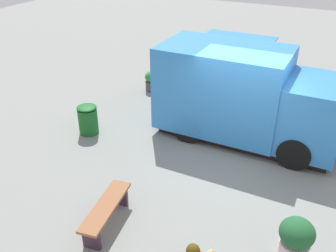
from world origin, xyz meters
TOP-DOWN VIEW (x-y plane):
  - ground_plane at (0.00, 0.00)m, footprint 40.00×40.00m
  - food_truck at (1.14, 0.21)m, footprint 2.66×4.78m
  - planter_flowering_near at (-2.52, -1.89)m, footprint 0.63×0.63m
  - planter_flowering_far at (2.85, 3.95)m, footprint 0.45×0.45m
  - plaza_bench at (-3.41, 1.57)m, footprint 1.63×0.63m
  - trash_bin at (-0.58, 4.12)m, footprint 0.55×0.55m

SIDE VIEW (x-z plane):
  - ground_plane at x=0.00m, z-range 0.00..0.00m
  - planter_flowering_far at x=2.85m, z-range 0.01..0.73m
  - plaza_bench at x=-3.41m, z-range 0.12..0.62m
  - planter_flowering_near at x=-2.52m, z-range 0.02..0.79m
  - trash_bin at x=-0.58m, z-range 0.01..0.86m
  - food_truck at x=1.14m, z-range -0.06..2.43m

